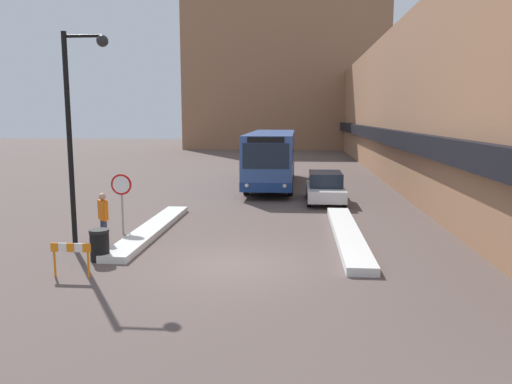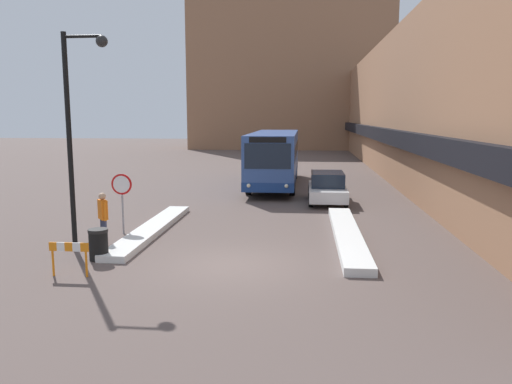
{
  "view_description": "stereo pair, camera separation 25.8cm",
  "coord_description": "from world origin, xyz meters",
  "px_view_note": "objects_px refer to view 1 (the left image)",
  "views": [
    {
      "loc": [
        1.8,
        -13.86,
        4.29
      ],
      "look_at": [
        0.27,
        4.41,
        1.49
      ],
      "focal_mm": 35.0,
      "sensor_mm": 36.0,
      "label": 1
    },
    {
      "loc": [
        2.06,
        -13.84,
        4.29
      ],
      "look_at": [
        0.27,
        4.41,
        1.49
      ],
      "focal_mm": 35.0,
      "sensor_mm": 36.0,
      "label": 2
    }
  ],
  "objects_px": {
    "city_bus": "(272,157)",
    "street_lamp": "(77,119)",
    "stop_sign": "(122,191)",
    "construction_barricade": "(71,253)",
    "pedestrian": "(103,214)",
    "trash_bin": "(100,245)",
    "parked_car_front": "(325,187)"
  },
  "relations": [
    {
      "from": "trash_bin",
      "to": "construction_barricade",
      "type": "bearing_deg",
      "value": -94.91
    },
    {
      "from": "stop_sign",
      "to": "pedestrian",
      "type": "height_order",
      "value": "stop_sign"
    },
    {
      "from": "pedestrian",
      "to": "trash_bin",
      "type": "height_order",
      "value": "pedestrian"
    },
    {
      "from": "pedestrian",
      "to": "trash_bin",
      "type": "xyz_separation_m",
      "value": [
        0.57,
        -1.78,
        -0.58
      ]
    },
    {
      "from": "pedestrian",
      "to": "trash_bin",
      "type": "distance_m",
      "value": 1.96
    },
    {
      "from": "city_bus",
      "to": "trash_bin",
      "type": "distance_m",
      "value": 17.17
    },
    {
      "from": "trash_bin",
      "to": "stop_sign",
      "type": "bearing_deg",
      "value": 98.15
    },
    {
      "from": "parked_car_front",
      "to": "construction_barricade",
      "type": "relative_size",
      "value": 3.99
    },
    {
      "from": "parked_car_front",
      "to": "trash_bin",
      "type": "relative_size",
      "value": 4.62
    },
    {
      "from": "city_bus",
      "to": "street_lamp",
      "type": "relative_size",
      "value": 1.75
    },
    {
      "from": "city_bus",
      "to": "parked_car_front",
      "type": "height_order",
      "value": "city_bus"
    },
    {
      "from": "pedestrian",
      "to": "construction_barricade",
      "type": "xyz_separation_m",
      "value": [
        0.43,
        -3.37,
        -0.39
      ]
    },
    {
      "from": "stop_sign",
      "to": "trash_bin",
      "type": "height_order",
      "value": "stop_sign"
    },
    {
      "from": "parked_car_front",
      "to": "construction_barricade",
      "type": "height_order",
      "value": "parked_car_front"
    },
    {
      "from": "street_lamp",
      "to": "stop_sign",
      "type": "bearing_deg",
      "value": 77.68
    },
    {
      "from": "parked_car_front",
      "to": "stop_sign",
      "type": "relative_size",
      "value": 1.98
    },
    {
      "from": "city_bus",
      "to": "street_lamp",
      "type": "distance_m",
      "value": 16.56
    },
    {
      "from": "parked_car_front",
      "to": "trash_bin",
      "type": "bearing_deg",
      "value": -123.73
    },
    {
      "from": "trash_bin",
      "to": "pedestrian",
      "type": "bearing_deg",
      "value": 107.79
    },
    {
      "from": "parked_car_front",
      "to": "stop_sign",
      "type": "height_order",
      "value": "stop_sign"
    },
    {
      "from": "pedestrian",
      "to": "construction_barricade",
      "type": "relative_size",
      "value": 1.61
    },
    {
      "from": "pedestrian",
      "to": "construction_barricade",
      "type": "height_order",
      "value": "pedestrian"
    },
    {
      "from": "city_bus",
      "to": "pedestrian",
      "type": "xyz_separation_m",
      "value": [
        -4.86,
        -14.79,
        -0.74
      ]
    },
    {
      "from": "parked_car_front",
      "to": "construction_barricade",
      "type": "distance_m",
      "value": 14.51
    },
    {
      "from": "stop_sign",
      "to": "construction_barricade",
      "type": "bearing_deg",
      "value": -86.04
    },
    {
      "from": "street_lamp",
      "to": "pedestrian",
      "type": "height_order",
      "value": "street_lamp"
    },
    {
      "from": "street_lamp",
      "to": "trash_bin",
      "type": "height_order",
      "value": "street_lamp"
    },
    {
      "from": "trash_bin",
      "to": "construction_barricade",
      "type": "xyz_separation_m",
      "value": [
        -0.14,
        -1.59,
        0.19
      ]
    },
    {
      "from": "city_bus",
      "to": "stop_sign",
      "type": "distance_m",
      "value": 14.06
    },
    {
      "from": "pedestrian",
      "to": "trash_bin",
      "type": "bearing_deg",
      "value": -19.93
    },
    {
      "from": "city_bus",
      "to": "trash_bin",
      "type": "xyz_separation_m",
      "value": [
        -4.29,
        -16.57,
        -1.32
      ]
    },
    {
      "from": "parked_car_front",
      "to": "trash_bin",
      "type": "xyz_separation_m",
      "value": [
        -7.27,
        -10.89,
        -0.28
      ]
    }
  ]
}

